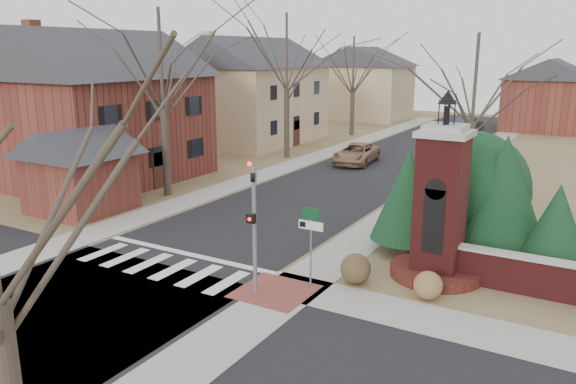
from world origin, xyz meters
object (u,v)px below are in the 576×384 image
Objects in this scene: traffic_signal_pole at (254,218)px; sign_post at (311,231)px; brick_gate_monument at (439,217)px; distant_car at (468,125)px; pickup_truck at (356,154)px.

sign_post is at bearing 47.57° from traffic_signal_pole.
distant_car is at bearing 101.26° from brick_gate_monument.
traffic_signal_pole is at bearing -136.76° from brick_gate_monument.
brick_gate_monument is (3.41, 3.01, 0.22)m from sign_post.
brick_gate_monument is 37.92m from distant_car.
traffic_signal_pole is 0.69× the size of brick_gate_monument.
sign_post is at bearing -76.54° from pickup_truck.
pickup_truck is (-10.60, 17.42, -1.47)m from brick_gate_monument.
sign_post is (1.29, 1.41, -0.64)m from traffic_signal_pole.
brick_gate_monument is (4.70, 4.42, -0.42)m from traffic_signal_pole.
traffic_signal_pole is 0.90× the size of pickup_truck.
brick_gate_monument is 1.45× the size of distant_car.
distant_car is at bearing 74.86° from pickup_truck.
pickup_truck is at bearing 105.12° from traffic_signal_pole.
sign_post is 0.62× the size of distant_car.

